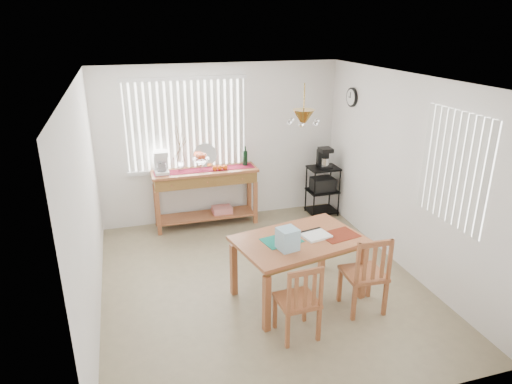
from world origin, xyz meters
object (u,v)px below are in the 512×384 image
object	(u,v)px
cart_items	(324,158)
wire_cart	(323,186)
sideboard	(206,184)
dining_table	(299,245)
chair_right	(365,274)
chair_left	(299,301)

from	to	relation	value
cart_items	wire_cart	bearing A→B (deg)	-90.00
sideboard	dining_table	xyz separation A→B (m)	(0.66, -2.42, -0.02)
sideboard	chair_right	size ratio (longest dim) A/B	1.73
wire_cart	dining_table	xyz separation A→B (m)	(-1.36, -2.29, 0.18)
dining_table	chair_right	world-z (taller)	chair_right
dining_table	chair_left	size ratio (longest dim) A/B	1.81
chair_left	chair_right	world-z (taller)	chair_right
wire_cart	chair_left	size ratio (longest dim) A/B	0.95
sideboard	cart_items	xyz separation A→B (m)	(2.02, -0.13, 0.30)
dining_table	chair_right	bearing A→B (deg)	-38.57
sideboard	cart_items	distance (m)	2.05
sideboard	chair_left	xyz separation A→B (m)	(0.38, -3.15, -0.28)
cart_items	chair_left	distance (m)	3.49
sideboard	chair_right	distance (m)	3.21
cart_items	sideboard	bearing A→B (deg)	176.46
chair_left	cart_items	bearing A→B (deg)	61.52
chair_left	wire_cart	bearing A→B (deg)	61.44
wire_cart	chair_right	world-z (taller)	chair_right
wire_cart	dining_table	size ratio (longest dim) A/B	0.53
sideboard	wire_cart	size ratio (longest dim) A/B	1.98
dining_table	chair_right	xyz separation A→B (m)	(0.63, -0.50, -0.22)
wire_cart	chair_left	distance (m)	3.44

